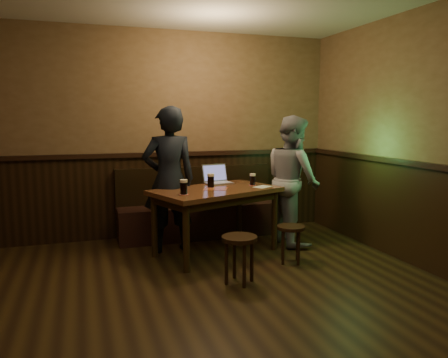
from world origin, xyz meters
name	(u,v)px	position (x,y,z in m)	size (l,w,h in m)	color
room	(218,174)	(0.00, 0.22, 1.20)	(5.04, 6.04, 2.84)	black
bench	(199,214)	(0.52, 2.75, 0.31)	(2.20, 0.50, 0.95)	black
pub_table	(216,197)	(0.52, 1.93, 0.68)	(1.67, 1.30, 0.79)	#563518
stool_left	(239,246)	(0.45, 0.93, 0.38)	(0.36, 0.36, 0.48)	black
stool_right	(291,233)	(1.21, 1.33, 0.34)	(0.41, 0.41, 0.42)	black
pint_left	(184,187)	(0.06, 1.67, 0.87)	(0.11, 0.11, 0.17)	#A51B14
pint_mid	(211,181)	(0.49, 2.04, 0.87)	(0.11, 0.11, 0.17)	#A51B14
pint_right	(253,179)	(1.03, 2.04, 0.86)	(0.10, 0.10, 0.15)	#A51B14
laptop	(217,178)	(0.66, 2.35, 0.85)	(0.38, 0.32, 0.24)	silver
menu	(263,187)	(1.10, 1.89, 0.79)	(0.22, 0.15, 0.00)	silver
person_suit	(169,180)	(0.01, 2.19, 0.88)	(0.64, 0.42, 1.77)	black
person_grey	(293,180)	(1.60, 2.06, 0.83)	(0.81, 0.63, 1.66)	gray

